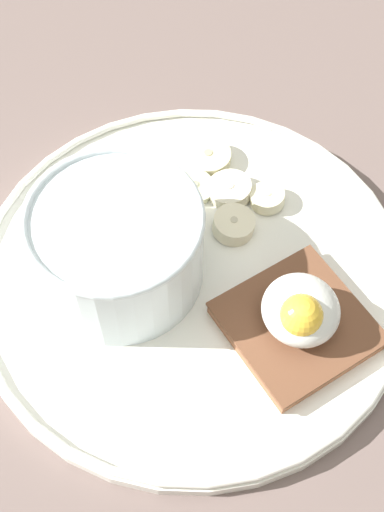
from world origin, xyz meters
TOP-DOWN VIEW (x-y plane):
  - ground_plane at (0.00, 0.00)cm, footprint 120.00×120.00cm
  - plate at (0.00, 0.00)cm, footprint 30.93×30.93cm
  - oatmeal_bowl at (-1.23, -4.89)cm, footprint 11.89×11.89cm
  - toast_slice at (6.28, 5.58)cm, footprint 11.06×11.06cm
  - poached_egg at (6.45, 5.50)cm, footprint 5.27×5.09cm
  - banana_slice_front at (-5.90, 4.53)cm, footprint 4.68×4.71cm
  - banana_slice_left at (-4.42, 7.04)cm, footprint 3.77×3.76cm
  - banana_slice_back at (-6.80, 2.07)cm, footprint 4.09×4.08cm
  - banana_slice_right at (-2.64, 3.86)cm, footprint 4.23×4.26cm
  - banana_slice_inner at (-9.40, 3.82)cm, footprint 3.83×3.80cm

SIDE VIEW (x-z plane):
  - ground_plane at x=0.00cm, z-range 0.00..2.00cm
  - plate at x=0.00cm, z-range 2.00..3.60cm
  - banana_slice_back at x=-6.80cm, z-range 2.88..4.21cm
  - banana_slice_left at x=-4.42cm, z-range 2.93..4.18cm
  - banana_slice_inner at x=-9.40cm, z-range 2.97..4.16cm
  - banana_slice_front at x=-5.90cm, z-range 2.91..4.22cm
  - banana_slice_right at x=-2.64cm, z-range 2.94..4.42cm
  - toast_slice at x=6.28cm, z-range 3.08..4.30cm
  - poached_egg at x=6.45cm, z-range 4.02..7.96cm
  - oatmeal_bowl at x=-1.23cm, z-range 3.02..9.92cm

